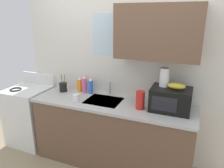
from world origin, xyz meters
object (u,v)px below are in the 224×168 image
stove_range (30,115)px  mug_white (76,98)px  dish_soap_bottle_pink (85,85)px  dish_soap_bottle_orange (79,85)px  paper_towel_roll (164,77)px  cereal_canister (140,100)px  banana_bunch (176,86)px  dish_soap_bottle_blue (91,86)px  utensil_crock (63,87)px  microwave (171,99)px

stove_range → mug_white: stove_range is taller
dish_soap_bottle_pink → dish_soap_bottle_orange: bearing=172.6°
paper_towel_roll → cereal_canister: size_ratio=0.99×
banana_bunch → cereal_canister: 0.45m
cereal_canister → mug_white: bearing=-173.8°
stove_range → dish_soap_bottle_orange: 0.99m
dish_soap_bottle_blue → utensil_crock: bearing=-170.0°
utensil_crock → paper_towel_roll: bearing=-0.8°
dish_soap_bottle_orange → utensil_crock: size_ratio=0.88×
banana_bunch → utensil_crock: banana_bunch is taller
stove_range → dish_soap_bottle_pink: 1.07m
banana_bunch → mug_white: 1.26m
stove_range → banana_bunch: size_ratio=5.40×
banana_bunch → dish_soap_bottle_pink: 1.30m
stove_range → banana_bunch: bearing=1.2°
paper_towel_roll → cereal_canister: 0.39m
stove_range → dish_soap_bottle_pink: size_ratio=4.28×
mug_white → paper_towel_roll: bearing=12.6°
microwave → dish_soap_bottle_orange: size_ratio=2.06×
paper_towel_roll → utensil_crock: bearing=179.2°
dish_soap_bottle_orange → utensil_crock: 0.24m
mug_white → utensil_crock: size_ratio=0.37×
paper_towel_roll → mug_white: bearing=-167.4°
paper_towel_roll → dish_soap_bottle_pink: bearing=175.1°
utensil_crock → dish_soap_bottle_pink: bearing=13.7°
dish_soap_bottle_pink → mug_white: size_ratio=2.66×
dish_soap_bottle_blue → cereal_canister: bearing=-17.1°
microwave → banana_bunch: 0.18m
banana_bunch → dish_soap_bottle_pink: banana_bunch is taller
dish_soap_bottle_blue → cereal_canister: (0.79, -0.24, 0.00)m
cereal_canister → dish_soap_bottle_pink: bearing=164.5°
banana_bunch → stove_range: bearing=-178.8°
dish_soap_bottle_blue → mug_white: dish_soap_bottle_blue is taller
dish_soap_bottle_pink → mug_white: bearing=-80.1°
dish_soap_bottle_orange → utensil_crock: bearing=-158.3°
dish_soap_bottle_blue → dish_soap_bottle_orange: (-0.19, 0.02, -0.00)m
microwave → cereal_canister: microwave is taller
stove_range → utensil_crock: utensil_crock is taller
dish_soap_bottle_pink → mug_white: 0.35m
stove_range → paper_towel_roll: paper_towel_roll is taller
microwave → dish_soap_bottle_pink: size_ratio=1.82×
banana_bunch → dish_soap_bottle_blue: 1.21m
paper_towel_roll → dish_soap_bottle_orange: size_ratio=0.99×
microwave → utensil_crock: microwave is taller
banana_bunch → dish_soap_bottle_orange: bearing=173.4°
dish_soap_bottle_pink → utensil_crock: utensil_crock is taller
paper_towel_roll → dish_soap_bottle_blue: (-1.03, 0.09, -0.27)m
dish_soap_bottle_orange → mug_white: 0.38m
dish_soap_bottle_orange → cereal_canister: (0.98, -0.26, 0.01)m
banana_bunch → dish_soap_bottle_orange: (-1.37, 0.16, -0.20)m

